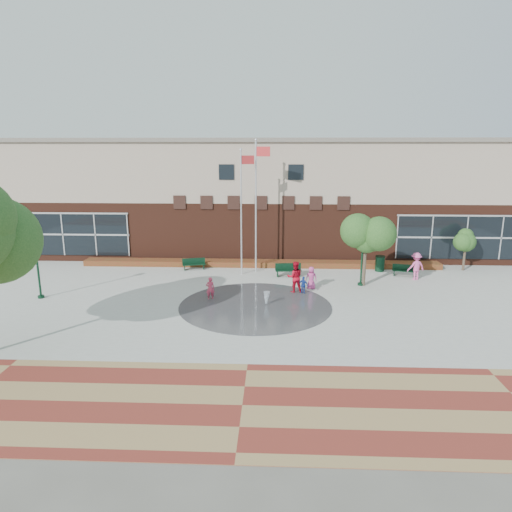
{
  "coord_description": "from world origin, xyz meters",
  "views": [
    {
      "loc": [
        1.05,
        -20.82,
        8.53
      ],
      "look_at": [
        0.0,
        4.0,
        2.6
      ],
      "focal_mm": 32.0,
      "sensor_mm": 36.0,
      "label": 1
    }
  ],
  "objects_px": {
    "flagpole_right": "(257,199)",
    "trash_can": "(380,264)",
    "bench_left": "(194,266)",
    "flagpole_left": "(242,206)",
    "child_splash": "(210,288)"
  },
  "relations": [
    {
      "from": "bench_left",
      "to": "trash_can",
      "type": "height_order",
      "value": "trash_can"
    },
    {
      "from": "flagpole_right",
      "to": "trash_can",
      "type": "xyz_separation_m",
      "value": [
        8.67,
        0.48,
        -4.52
      ]
    },
    {
      "from": "flagpole_right",
      "to": "bench_left",
      "type": "bearing_deg",
      "value": -160.92
    },
    {
      "from": "flagpole_left",
      "to": "child_splash",
      "type": "distance_m",
      "value": 6.92
    },
    {
      "from": "flagpole_right",
      "to": "flagpole_left",
      "type": "bearing_deg",
      "value": -119.69
    },
    {
      "from": "trash_can",
      "to": "child_splash",
      "type": "bearing_deg",
      "value": -149.17
    },
    {
      "from": "trash_can",
      "to": "child_splash",
      "type": "distance_m",
      "value": 12.9
    },
    {
      "from": "flagpole_left",
      "to": "trash_can",
      "type": "distance_m",
      "value": 10.55
    },
    {
      "from": "flagpole_right",
      "to": "child_splash",
      "type": "relative_size",
      "value": 6.79
    },
    {
      "from": "child_splash",
      "to": "bench_left",
      "type": "bearing_deg",
      "value": -84.51
    },
    {
      "from": "flagpole_right",
      "to": "bench_left",
      "type": "relative_size",
      "value": 5.41
    },
    {
      "from": "flagpole_left",
      "to": "flagpole_right",
      "type": "bearing_deg",
      "value": 15.54
    },
    {
      "from": "flagpole_left",
      "to": "trash_can",
      "type": "xyz_separation_m",
      "value": [
        9.63,
        1.19,
        -4.15
      ]
    },
    {
      "from": "flagpole_right",
      "to": "trash_can",
      "type": "height_order",
      "value": "flagpole_right"
    },
    {
      "from": "bench_left",
      "to": "trash_can",
      "type": "distance_m",
      "value": 13.17
    }
  ]
}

